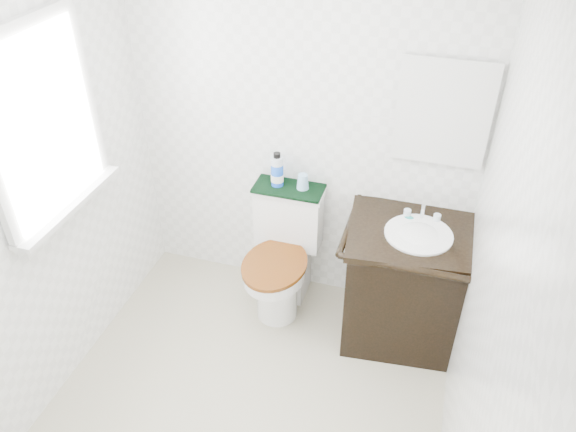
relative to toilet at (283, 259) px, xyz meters
The scene contains 13 objects.
floor 1.03m from the toilet, 87.04° to the right, with size 2.40×2.40×0.00m, color beige.
wall_back 0.87m from the toilet, 77.97° to the left, with size 2.40×2.40×0.00m, color white.
wall_left 1.65m from the toilet, 137.40° to the right, with size 2.40×2.40×0.00m, color white.
wall_right 1.72m from the toilet, 40.01° to the right, with size 2.40×2.40×0.00m, color white.
window 1.72m from the toilet, 144.95° to the right, with size 0.02×0.70×0.90m, color white.
mirror 1.40m from the toilet, 13.62° to the left, with size 0.50×0.02×0.60m, color silver.
toilet is the anchor object (origin of this frame).
vanity 0.82m from the toilet, ahead, with size 0.81×0.71×0.92m.
trash_bin 0.25m from the toilet, 90.00° to the left, with size 0.23×0.20×0.27m.
towel 0.50m from the toilet, 90.00° to the left, with size 0.45×0.22×0.02m, color black.
mouthwash_bottle 0.62m from the toilet, 120.62° to the left, with size 0.08×0.08×0.23m.
cup 0.57m from the toilet, 57.86° to the left, with size 0.08×0.08×0.10m, color #86B7DC.
soap_bar 0.90m from the toilet, ahead, with size 0.07×0.04×0.02m, color #1A7F7B.
Camera 1 is at (0.82, -1.80, 2.77)m, focal length 35.00 mm.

